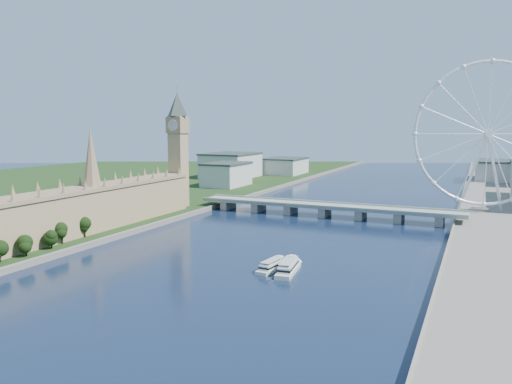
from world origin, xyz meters
The scene contains 7 objects.
parliament_range centered at (-128.00, 170.00, 18.48)m, with size 24.00×200.00×70.00m.
big_ben centered at (-128.00, 278.00, 66.57)m, with size 20.02×20.02×110.00m.
westminster_bridge centered at (0.00, 300.00, 6.63)m, with size 220.00×22.00×9.50m.
london_eye centered at (119.98, 355.08, 67.52)m, with size 113.60×39.12×124.30m.
city_skyline centered at (39.22, 560.08, 16.96)m, with size 505.00×280.00×32.00m.
tour_boat_near centered at (19.65, 138.63, 0.00)m, with size 7.01×27.57×6.07m, color silver, non-canonical shape.
tour_boat_far centered at (28.70, 137.87, 0.00)m, with size 8.03×31.34×6.94m, color silver, non-canonical shape.
Camera 1 is at (115.55, -94.83, 74.82)m, focal length 35.00 mm.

